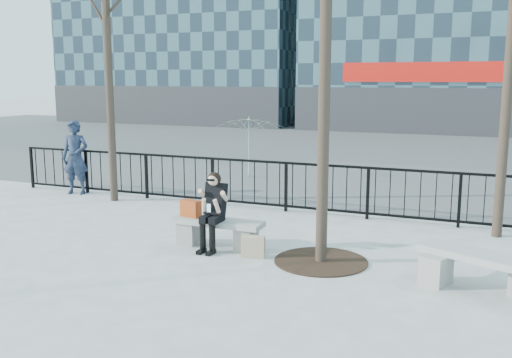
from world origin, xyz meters
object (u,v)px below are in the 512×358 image
at_px(bench_main, 217,230).
at_px(seated_woman, 213,211).
at_px(standing_man, 75,157).
at_px(bench_second, 480,268).

xyz_separation_m(bench_main, seated_woman, (0.00, -0.16, 0.37)).
bearing_deg(standing_man, bench_main, -41.14).
bearing_deg(bench_second, bench_main, -162.20).
bearing_deg(bench_main, bench_second, -5.77).
relative_size(bench_second, standing_man, 0.94).
xyz_separation_m(bench_main, standing_man, (-5.36, 2.80, 0.63)).
height_order(bench_main, standing_man, standing_man).
bearing_deg(bench_main, seated_woman, -90.00).
distance_m(bench_second, standing_man, 10.18).
relative_size(bench_main, standing_man, 0.88).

